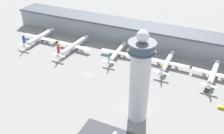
{
  "coord_description": "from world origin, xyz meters",
  "views": [
    {
      "loc": [
        83.75,
        -138.61,
        106.24
      ],
      "look_at": [
        17.51,
        5.9,
        8.35
      ],
      "focal_mm": 40.0,
      "sensor_mm": 36.0,
      "label": 1
    }
  ],
  "objects_px": {
    "airplane_gate_charlie": "(117,52)",
    "service_truck_baggage": "(135,68)",
    "airplane_gate_delta": "(167,62)",
    "service_truck_fuel": "(224,108)",
    "airplane_gate_echo": "(213,74)",
    "service_truck_catering": "(57,43)",
    "airplane_gate_alpha": "(39,37)",
    "control_tower": "(140,79)",
    "service_truck_water": "(207,89)",
    "airplane_gate_bravo": "(74,46)"
  },
  "relations": [
    {
      "from": "airplane_gate_bravo",
      "to": "service_truck_baggage",
      "type": "distance_m",
      "value": 62.8
    },
    {
      "from": "airplane_gate_alpha",
      "to": "service_truck_baggage",
      "type": "bearing_deg",
      "value": -5.11
    },
    {
      "from": "airplane_gate_alpha",
      "to": "airplane_gate_charlie",
      "type": "relative_size",
      "value": 1.11
    },
    {
      "from": "airplane_gate_alpha",
      "to": "service_truck_fuel",
      "type": "xyz_separation_m",
      "value": [
        170.45,
        -30.6,
        -3.19
      ]
    },
    {
      "from": "airplane_gate_alpha",
      "to": "airplane_gate_charlie",
      "type": "distance_m",
      "value": 80.81
    },
    {
      "from": "airplane_gate_alpha",
      "to": "airplane_gate_delta",
      "type": "xyz_separation_m",
      "value": [
        124.44,
        4.2,
        0.21
      ]
    },
    {
      "from": "airplane_gate_echo",
      "to": "service_truck_fuel",
      "type": "bearing_deg",
      "value": -72.24
    },
    {
      "from": "airplane_gate_alpha",
      "to": "airplane_gate_bravo",
      "type": "xyz_separation_m",
      "value": [
        40.1,
        -1.78,
        0.11
      ]
    },
    {
      "from": "airplane_gate_charlie",
      "to": "service_truck_fuel",
      "type": "xyz_separation_m",
      "value": [
        89.72,
        -34.3,
        -2.93
      ]
    },
    {
      "from": "airplane_gate_alpha",
      "to": "service_truck_baggage",
      "type": "relative_size",
      "value": 6.35
    },
    {
      "from": "airplane_gate_bravo",
      "to": "service_truck_baggage",
      "type": "height_order",
      "value": "airplane_gate_bravo"
    },
    {
      "from": "airplane_gate_echo",
      "to": "service_truck_baggage",
      "type": "distance_m",
      "value": 58.78
    },
    {
      "from": "airplane_gate_bravo",
      "to": "service_truck_fuel",
      "type": "height_order",
      "value": "airplane_gate_bravo"
    },
    {
      "from": "airplane_gate_alpha",
      "to": "airplane_gate_echo",
      "type": "bearing_deg",
      "value": 0.8
    },
    {
      "from": "service_truck_baggage",
      "to": "service_truck_water",
      "type": "bearing_deg",
      "value": -5.68
    },
    {
      "from": "airplane_gate_bravo",
      "to": "service_truck_water",
      "type": "relative_size",
      "value": 6.75
    },
    {
      "from": "airplane_gate_echo",
      "to": "service_truck_baggage",
      "type": "relative_size",
      "value": 5.86
    },
    {
      "from": "airplane_gate_charlie",
      "to": "airplane_gate_delta",
      "type": "relative_size",
      "value": 1.02
    },
    {
      "from": "control_tower",
      "to": "service_truck_baggage",
      "type": "xyz_separation_m",
      "value": [
        -19.99,
        51.64,
        -27.0
      ]
    },
    {
      "from": "airplane_gate_alpha",
      "to": "service_truck_fuel",
      "type": "bearing_deg",
      "value": -10.18
    },
    {
      "from": "service_truck_fuel",
      "to": "service_truck_catering",
      "type": "bearing_deg",
      "value": 167.84
    },
    {
      "from": "airplane_gate_delta",
      "to": "service_truck_catering",
      "type": "xyz_separation_m",
      "value": [
        -106.2,
        -1.99,
        -3.44
      ]
    },
    {
      "from": "airplane_gate_echo",
      "to": "service_truck_catering",
      "type": "relative_size",
      "value": 4.58
    },
    {
      "from": "airplane_gate_charlie",
      "to": "service_truck_fuel",
      "type": "distance_m",
      "value": 96.09
    },
    {
      "from": "airplane_gate_delta",
      "to": "service_truck_water",
      "type": "bearing_deg",
      "value": -29.39
    },
    {
      "from": "airplane_gate_alpha",
      "to": "service_truck_water",
      "type": "height_order",
      "value": "airplane_gate_alpha"
    },
    {
      "from": "airplane_gate_delta",
      "to": "control_tower",
      "type": "bearing_deg",
      "value": -91.83
    },
    {
      "from": "control_tower",
      "to": "airplane_gate_echo",
      "type": "bearing_deg",
      "value": 59.2
    },
    {
      "from": "control_tower",
      "to": "service_truck_baggage",
      "type": "distance_m",
      "value": 61.6
    },
    {
      "from": "service_truck_baggage",
      "to": "airplane_gate_delta",
      "type": "bearing_deg",
      "value": 31.17
    },
    {
      "from": "airplane_gate_bravo",
      "to": "service_truck_baggage",
      "type": "bearing_deg",
      "value": -6.75
    },
    {
      "from": "service_truck_catering",
      "to": "service_truck_baggage",
      "type": "xyz_separation_m",
      "value": [
        84.14,
        -11.36,
        -0.04
      ]
    },
    {
      "from": "airplane_gate_delta",
      "to": "airplane_gate_echo",
      "type": "relative_size",
      "value": 0.96
    },
    {
      "from": "control_tower",
      "to": "airplane_gate_alpha",
      "type": "height_order",
      "value": "control_tower"
    },
    {
      "from": "airplane_gate_bravo",
      "to": "service_truck_fuel",
      "type": "relative_size",
      "value": 5.75
    },
    {
      "from": "airplane_gate_charlie",
      "to": "airplane_gate_delta",
      "type": "distance_m",
      "value": 43.71
    },
    {
      "from": "service_truck_baggage",
      "to": "service_truck_water",
      "type": "xyz_separation_m",
      "value": [
        55.57,
        -5.53,
        0.15
      ]
    },
    {
      "from": "airplane_gate_bravo",
      "to": "airplane_gate_delta",
      "type": "bearing_deg",
      "value": 4.05
    },
    {
      "from": "control_tower",
      "to": "airplane_gate_charlie",
      "type": "bearing_deg",
      "value": 122.85
    },
    {
      "from": "airplane_gate_echo",
      "to": "service_truck_baggage",
      "type": "bearing_deg",
      "value": -168.82
    },
    {
      "from": "airplane_gate_bravo",
      "to": "airplane_gate_alpha",
      "type": "bearing_deg",
      "value": 177.46
    },
    {
      "from": "airplane_gate_alpha",
      "to": "service_truck_baggage",
      "type": "xyz_separation_m",
      "value": [
        102.38,
        -9.15,
        -3.27
      ]
    },
    {
      "from": "airplane_gate_charlie",
      "to": "service_truck_catering",
      "type": "xyz_separation_m",
      "value": [
        -62.49,
        -1.48,
        -2.97
      ]
    },
    {
      "from": "airplane_gate_charlie",
      "to": "service_truck_baggage",
      "type": "height_order",
      "value": "airplane_gate_charlie"
    },
    {
      "from": "service_truck_water",
      "to": "airplane_gate_delta",
      "type": "bearing_deg",
      "value": 150.61
    },
    {
      "from": "airplane_gate_echo",
      "to": "service_truck_catering",
      "type": "xyz_separation_m",
      "value": [
        -141.69,
        -0.02,
        -3.59
      ]
    },
    {
      "from": "airplane_gate_delta",
      "to": "service_truck_fuel",
      "type": "bearing_deg",
      "value": -37.1
    },
    {
      "from": "airplane_gate_charlie",
      "to": "service_truck_water",
      "type": "distance_m",
      "value": 79.43
    },
    {
      "from": "airplane_gate_delta",
      "to": "airplane_gate_echo",
      "type": "bearing_deg",
      "value": -3.17
    },
    {
      "from": "airplane_gate_charlie",
      "to": "service_truck_water",
      "type": "relative_size",
      "value": 5.73
    }
  ]
}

